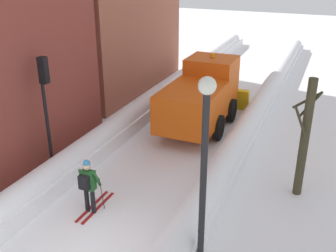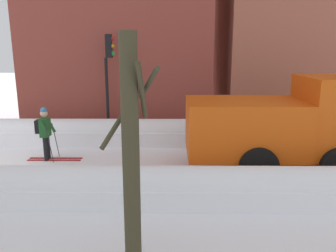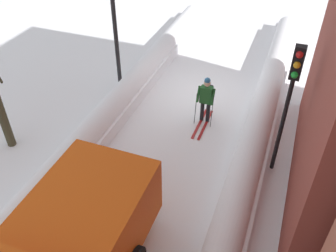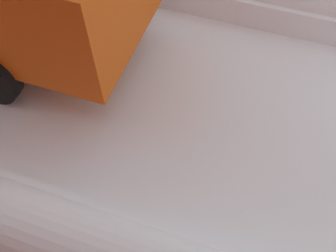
{
  "view_description": "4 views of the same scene",
  "coord_description": "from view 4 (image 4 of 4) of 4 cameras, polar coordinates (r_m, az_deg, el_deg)",
  "views": [
    {
      "loc": [
        5.56,
        -6.93,
        7.33
      ],
      "look_at": [
        -0.0,
        6.25,
        1.14
      ],
      "focal_mm": 42.65,
      "sensor_mm": 36.0,
      "label": 1
    },
    {
      "loc": [
        10.2,
        5.81,
        3.73
      ],
      "look_at": [
        -0.99,
        5.7,
        1.1
      ],
      "focal_mm": 35.96,
      "sensor_mm": 36.0,
      "label": 2
    },
    {
      "loc": [
        -3.09,
        12.02,
        8.12
      ],
      "look_at": [
        -0.17,
        4.2,
        1.53
      ],
      "focal_mm": 38.85,
      "sensor_mm": 36.0,
      "label": 3
    },
    {
      "loc": [
        -3.2,
        4.6,
        4.39
      ],
      "look_at": [
        -1.06,
        5.32,
        0.96
      ],
      "focal_mm": 38.3,
      "sensor_mm": 36.0,
      "label": 4
    }
  ],
  "objects": []
}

